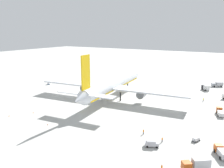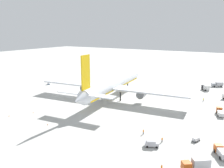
# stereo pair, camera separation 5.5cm
# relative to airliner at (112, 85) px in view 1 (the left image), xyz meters

# --- Properties ---
(ground_plane) EXTENTS (600.00, 600.00, 0.00)m
(ground_plane) POSITION_rel_airliner_xyz_m (1.37, 0.13, -7.24)
(ground_plane) COLOR #B2B2AD
(airliner) EXTENTS (67.63, 77.50, 24.44)m
(airliner) POSITION_rel_airliner_xyz_m (0.00, 0.00, 0.00)
(airliner) COLOR silver
(airliner) RESTS_ON ground
(service_truck_0) EXTENTS (7.30, 3.97, 2.64)m
(service_truck_0) POSITION_rel_airliner_xyz_m (2.74, -49.90, -5.92)
(service_truck_0) COLOR #BF4C14
(service_truck_0) RESTS_ON ground
(service_truck_1) EXTENTS (4.74, 4.92, 3.11)m
(service_truck_1) POSITION_rel_airliner_xyz_m (42.99, -37.10, -5.55)
(service_truck_1) COLOR black
(service_truck_1) RESTS_ON ground
(service_truck_2) EXTENTS (5.82, 6.70, 3.17)m
(service_truck_2) POSITION_rel_airliner_xyz_m (-42.90, -50.32, -5.56)
(service_truck_2) COLOR #BF4C14
(service_truck_2) RESTS_ON ground
(service_truck_4) EXTENTS (6.45, 4.90, 2.28)m
(service_truck_4) POSITION_rel_airliner_xyz_m (-32.27, -54.64, -5.96)
(service_truck_4) COLOR #BF4C14
(service_truck_4) RESTS_ON ground
(service_truck_5) EXTENTS (5.60, 6.91, 2.99)m
(service_truck_5) POSITION_rel_airliner_xyz_m (56.27, -41.80, -5.64)
(service_truck_5) COLOR #999EA5
(service_truck_5) RESTS_ON ground
(service_van) EXTENTS (3.45, 4.58, 1.97)m
(service_van) POSITION_rel_airliner_xyz_m (-37.16, -36.19, -6.20)
(service_van) COLOR silver
(service_van) RESTS_ON ground
(baggage_cart_0) EXTENTS (2.97, 2.71, 1.51)m
(baggage_cart_0) POSITION_rel_airliner_xyz_m (6.97, 51.96, -6.42)
(baggage_cart_0) COLOR #26598C
(baggage_cart_0) RESTS_ON ground
(baggage_cart_1) EXTENTS (3.35, 2.33, 1.26)m
(baggage_cart_1) POSITION_rel_airliner_xyz_m (-26.58, -46.66, -6.54)
(baggage_cart_1) COLOR gray
(baggage_cart_1) RESTS_ON ground
(ground_worker_1) EXTENTS (0.56, 0.56, 1.62)m
(ground_worker_1) POSITION_rel_airliner_xyz_m (-32.74, -37.86, -6.42)
(ground_worker_1) COLOR #3F3F47
(ground_worker_1) RESTS_ON ground
(ground_worker_2) EXTENTS (0.55, 0.55, 1.74)m
(ground_worker_2) POSITION_rel_airliner_xyz_m (-30.55, -30.59, -6.35)
(ground_worker_2) COLOR #3F3F47
(ground_worker_2) RESTS_ON ground
(ground_worker_3) EXTENTS (0.57, 0.57, 1.67)m
(ground_worker_3) POSITION_rel_airliner_xyz_m (-47.60, -43.00, -6.39)
(ground_worker_3) COLOR black
(ground_worker_3) RESTS_ON ground
(ground_worker_4) EXTENTS (0.48, 0.48, 1.79)m
(ground_worker_4) POSITION_rel_airliner_xyz_m (19.08, -40.33, -6.32)
(ground_worker_4) COLOR black
(ground_worker_4) RESTS_ON ground
(traffic_cone_0) EXTENTS (0.36, 0.36, 0.55)m
(traffic_cone_0) POSITION_rel_airliner_xyz_m (-43.09, 22.53, -6.96)
(traffic_cone_0) COLOR orange
(traffic_cone_0) RESTS_ON ground
(traffic_cone_1) EXTENTS (0.36, 0.36, 0.55)m
(traffic_cone_1) POSITION_rel_airliner_xyz_m (43.94, 35.23, -6.96)
(traffic_cone_1) COLOR orange
(traffic_cone_1) RESTS_ON ground
(traffic_cone_2) EXTENTS (0.36, 0.36, 0.55)m
(traffic_cone_2) POSITION_rel_airliner_xyz_m (-41.38, 2.54, -6.96)
(traffic_cone_2) COLOR orange
(traffic_cone_2) RESTS_ON ground
(traffic_cone_3) EXTENTS (0.36, 0.36, 0.55)m
(traffic_cone_3) POSITION_rel_airliner_xyz_m (-35.38, 17.30, -6.96)
(traffic_cone_3) COLOR orange
(traffic_cone_3) RESTS_ON ground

